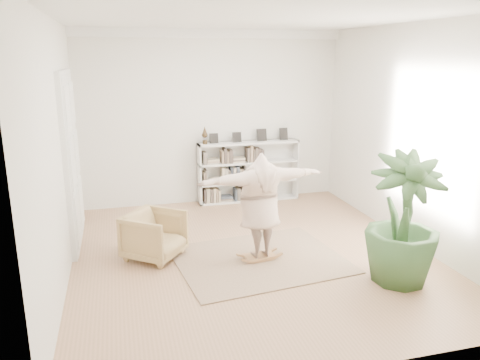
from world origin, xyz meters
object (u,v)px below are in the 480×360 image
Objects in this scene: armchair at (154,235)px; rocker_board at (259,256)px; bookshelf at (248,172)px; houseplant at (403,219)px; person at (260,203)px.

rocker_board is (1.55, -0.52, -0.31)m from armchair.
bookshelf is at bearing -3.21° from armchair.
bookshelf is 3.40m from armchair.
rocker_board is at bearing -102.58° from bookshelf.
houseplant reaches higher than rocker_board.
bookshelf is 3.16m from person.
person is at bearing -102.58° from bookshelf.
houseplant is at bearing -79.33° from armchair.
houseplant reaches higher than bookshelf.
person reaches higher than rocker_board.
houseplant is (1.00, -4.23, 0.28)m from bookshelf.
houseplant is at bearing -41.16° from rocker_board.
bookshelf reaches higher than armchair.
person is at bearing -6.70° from rocker_board.
person is (-0.68, -3.07, 0.29)m from bookshelf.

